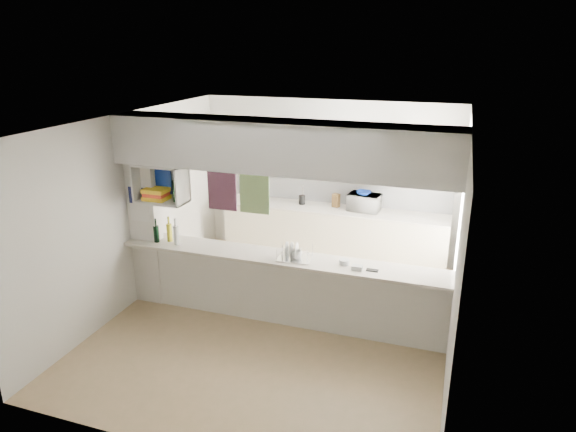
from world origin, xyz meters
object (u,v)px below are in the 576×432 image
at_px(microwave, 364,202).
at_px(dish_rack, 295,252).
at_px(bowl, 364,193).
at_px(wine_bottles, 168,233).

height_order(microwave, dish_rack, microwave).
bearing_deg(bowl, wine_bottles, -135.76).
xyz_separation_m(microwave, wine_bottles, (-2.21, -2.18, -0.00)).
distance_m(microwave, bowl, 0.17).
xyz_separation_m(microwave, dish_rack, (-0.46, -2.15, -0.05)).
bearing_deg(dish_rack, microwave, 72.29).
height_order(bowl, wine_bottles, wine_bottles).
xyz_separation_m(dish_rack, wine_bottles, (-1.76, -0.03, 0.04)).
height_order(microwave, bowl, bowl).
bearing_deg(microwave, bowl, 77.95).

